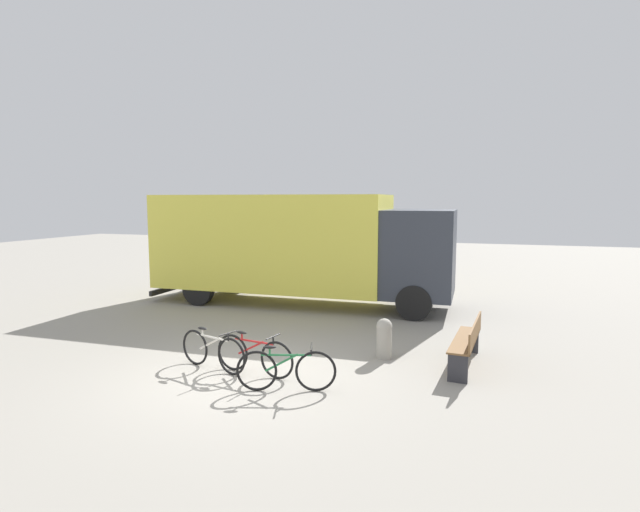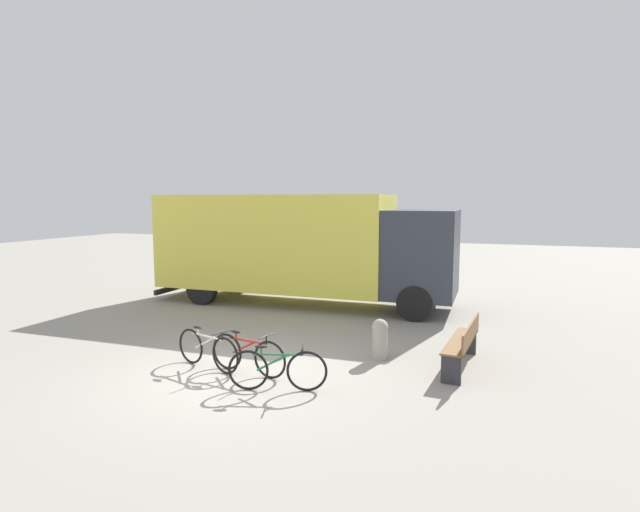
{
  "view_description": "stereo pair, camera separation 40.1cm",
  "coord_description": "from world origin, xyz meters",
  "px_view_note": "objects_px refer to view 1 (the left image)",
  "views": [
    {
      "loc": [
        4.02,
        -7.75,
        3.15
      ],
      "look_at": [
        0.12,
        4.11,
        1.74
      ],
      "focal_mm": 28.0,
      "sensor_mm": 36.0,
      "label": 1
    },
    {
      "loc": [
        4.4,
        -7.62,
        3.15
      ],
      "look_at": [
        0.12,
        4.11,
        1.74
      ],
      "focal_mm": 28.0,
      "sensor_mm": 36.0,
      "label": 2
    }
  ],
  "objects_px": {
    "delivery_truck": "(297,244)",
    "park_bench": "(469,340)",
    "bicycle_far": "(286,370)",
    "bollard_near_bench": "(384,337)",
    "bicycle_middle": "(254,355)",
    "bicycle_near": "(213,350)"
  },
  "relations": [
    {
      "from": "bollard_near_bench",
      "to": "delivery_truck",
      "type": "bearing_deg",
      "value": 128.67
    },
    {
      "from": "delivery_truck",
      "to": "bicycle_far",
      "type": "distance_m",
      "value": 7.18
    },
    {
      "from": "park_bench",
      "to": "bicycle_far",
      "type": "height_order",
      "value": "park_bench"
    },
    {
      "from": "delivery_truck",
      "to": "bicycle_far",
      "type": "relative_size",
      "value": 5.67
    },
    {
      "from": "bicycle_far",
      "to": "bollard_near_bench",
      "type": "bearing_deg",
      "value": 44.41
    },
    {
      "from": "bicycle_near",
      "to": "bicycle_far",
      "type": "distance_m",
      "value": 1.78
    },
    {
      "from": "delivery_truck",
      "to": "bollard_near_bench",
      "type": "height_order",
      "value": "delivery_truck"
    },
    {
      "from": "bicycle_far",
      "to": "bollard_near_bench",
      "type": "height_order",
      "value": "bollard_near_bench"
    },
    {
      "from": "park_bench",
      "to": "bollard_near_bench",
      "type": "distance_m",
      "value": 1.61
    },
    {
      "from": "bicycle_middle",
      "to": "bollard_near_bench",
      "type": "distance_m",
      "value": 2.64
    },
    {
      "from": "bicycle_near",
      "to": "bicycle_far",
      "type": "height_order",
      "value": "same"
    },
    {
      "from": "delivery_truck",
      "to": "bicycle_middle",
      "type": "relative_size",
      "value": 5.53
    },
    {
      "from": "delivery_truck",
      "to": "bicycle_far",
      "type": "xyz_separation_m",
      "value": [
        2.33,
        -6.64,
        -1.46
      ]
    },
    {
      "from": "delivery_truck",
      "to": "bicycle_middle",
      "type": "distance_m",
      "value": 6.43
    },
    {
      "from": "park_bench",
      "to": "bicycle_near",
      "type": "height_order",
      "value": "park_bench"
    },
    {
      "from": "park_bench",
      "to": "bicycle_far",
      "type": "relative_size",
      "value": 1.25
    },
    {
      "from": "delivery_truck",
      "to": "park_bench",
      "type": "height_order",
      "value": "delivery_truck"
    },
    {
      "from": "park_bench",
      "to": "bicycle_middle",
      "type": "xyz_separation_m",
      "value": [
        -3.67,
        -1.65,
        -0.15
      ]
    },
    {
      "from": "bicycle_near",
      "to": "bicycle_middle",
      "type": "distance_m",
      "value": 0.85
    },
    {
      "from": "bicycle_middle",
      "to": "bollard_near_bench",
      "type": "height_order",
      "value": "bollard_near_bench"
    },
    {
      "from": "bicycle_middle",
      "to": "bicycle_far",
      "type": "relative_size",
      "value": 1.03
    },
    {
      "from": "delivery_truck",
      "to": "bicycle_middle",
      "type": "height_order",
      "value": "delivery_truck"
    }
  ]
}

